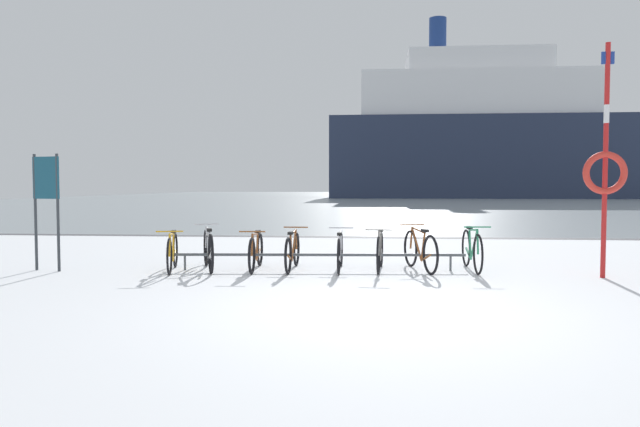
% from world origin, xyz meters
% --- Properties ---
extents(ground, '(80.00, 132.00, 0.08)m').
position_xyz_m(ground, '(0.00, 53.90, -0.04)').
color(ground, white).
extents(bike_rack, '(5.31, 0.46, 0.31)m').
position_xyz_m(bike_rack, '(-1.08, 3.31, 0.27)').
color(bike_rack, '#4C5156').
rests_on(bike_rack, ground).
extents(bicycle_0, '(0.53, 1.57, 0.76)m').
position_xyz_m(bicycle_0, '(-3.65, 2.98, 0.35)').
color(bicycle_0, black).
rests_on(bicycle_0, ground).
extents(bicycle_1, '(0.70, 1.62, 0.81)m').
position_xyz_m(bicycle_1, '(-3.06, 3.22, 0.37)').
color(bicycle_1, black).
rests_on(bicycle_1, ground).
extents(bicycle_2, '(0.46, 1.65, 0.74)m').
position_xyz_m(bicycle_2, '(-2.20, 3.28, 0.34)').
color(bicycle_2, black).
rests_on(bicycle_2, ground).
extents(bicycle_3, '(0.46, 1.69, 0.76)m').
position_xyz_m(bicycle_3, '(-1.54, 3.34, 0.34)').
color(bicycle_3, black).
rests_on(bicycle_3, ground).
extents(bicycle_4, '(0.46, 1.71, 0.75)m').
position_xyz_m(bicycle_4, '(-0.67, 3.36, 0.34)').
color(bicycle_4, black).
rests_on(bicycle_4, ground).
extents(bicycle_5, '(0.46, 1.63, 0.78)m').
position_xyz_m(bicycle_5, '(0.04, 3.38, 0.36)').
color(bicycle_5, black).
rests_on(bicycle_5, ground).
extents(bicycle_6, '(0.59, 1.66, 0.81)m').
position_xyz_m(bicycle_6, '(0.76, 3.45, 0.37)').
color(bicycle_6, black).
rests_on(bicycle_6, ground).
extents(bicycle_7, '(0.46, 1.73, 0.83)m').
position_xyz_m(bicycle_7, '(1.69, 3.56, 0.38)').
color(bicycle_7, black).
rests_on(bicycle_7, ground).
extents(info_sign, '(0.55, 0.16, 2.09)m').
position_xyz_m(info_sign, '(-5.90, 2.82, 1.43)').
color(info_sign, '#33383D').
rests_on(info_sign, ground).
extents(rescue_post, '(0.71, 0.11, 3.86)m').
position_xyz_m(rescue_post, '(3.72, 2.92, 1.85)').
color(rescue_post, red).
rests_on(rescue_post, ground).
extents(ferry_ship, '(36.19, 11.64, 21.41)m').
position_xyz_m(ferry_ship, '(12.63, 64.27, 7.19)').
color(ferry_ship, '#232D47').
rests_on(ferry_ship, ground).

